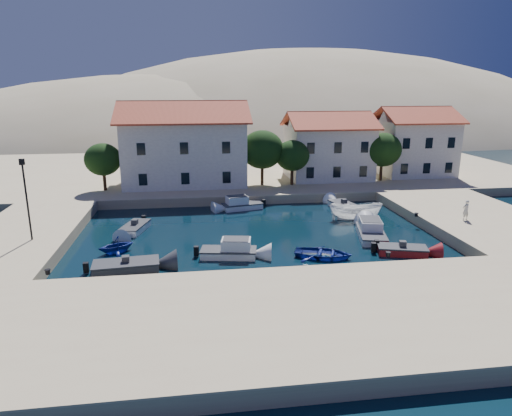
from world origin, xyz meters
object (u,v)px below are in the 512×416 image
at_px(building_right, 414,140).
at_px(cabin_cruiser_east, 371,232).
at_px(building_left, 185,142).
at_px(building_mid, 328,144).
at_px(boat_east, 355,220).
at_px(cabin_cruiser_south, 229,251).
at_px(pedestrian, 466,210).
at_px(lamppost, 26,192).
at_px(rowboat_south, 323,257).

distance_m(building_right, cabin_cruiser_east, 27.04).
xyz_separation_m(building_left, building_mid, (18.00, 1.00, -0.71)).
xyz_separation_m(building_mid, boat_east, (-1.96, -16.17, -5.22)).
distance_m(building_mid, cabin_cruiser_south, 28.66).
xyz_separation_m(building_left, cabin_cruiser_south, (3.31, -23.15, -5.46)).
relative_size(cabin_cruiser_east, pedestrian, 3.03).
distance_m(cabin_cruiser_south, pedestrian, 21.40).
bearing_deg(cabin_cruiser_south, pedestrian, 19.39).
relative_size(building_mid, lamppost, 1.69).
distance_m(building_mid, boat_east, 17.11).
bearing_deg(building_right, building_left, -176.19).
bearing_deg(cabin_cruiser_east, building_mid, 7.14).
distance_m(building_left, boat_east, 22.86).
bearing_deg(rowboat_south, lamppost, 101.01).
relative_size(building_right, pedestrian, 5.25).
height_order(building_left, building_right, building_left).
relative_size(lamppost, cabin_cruiser_east, 1.14).
height_order(building_left, pedestrian, building_left).
distance_m(boat_east, pedestrian, 9.65).
bearing_deg(boat_east, rowboat_south, 161.34).
bearing_deg(cabin_cruiser_south, boat_east, 42.05).
bearing_deg(lamppost, cabin_cruiser_east, -0.66).
xyz_separation_m(lamppost, rowboat_south, (21.79, -4.20, -4.75)).
relative_size(lamppost, cabin_cruiser_south, 1.42).
bearing_deg(building_left, cabin_cruiser_east, -52.54).
distance_m(building_right, cabin_cruiser_south, 37.01).
xyz_separation_m(cabin_cruiser_south, cabin_cruiser_east, (12.26, 2.84, 0.00)).
bearing_deg(cabin_cruiser_east, rowboat_south, 140.11).
height_order(building_left, rowboat_south, building_left).
height_order(lamppost, cabin_cruiser_east, lamppost).
relative_size(building_right, rowboat_south, 2.23).
xyz_separation_m(building_right, cabin_cruiser_south, (-26.69, -25.15, -5.00)).
height_order(building_right, cabin_cruiser_east, building_right).
distance_m(building_mid, building_right, 12.04).
relative_size(building_left, pedestrian, 8.17).
relative_size(rowboat_south, pedestrian, 2.35).
height_order(building_mid, building_right, building_right).
distance_m(rowboat_south, boat_east, 10.71).
relative_size(building_left, building_mid, 1.40).
bearing_deg(cabin_cruiser_east, lamppost, 103.01).
height_order(rowboat_south, pedestrian, pedestrian).
bearing_deg(lamppost, rowboat_south, -10.92).
bearing_deg(building_right, pedestrian, -104.57).
distance_m(building_left, cabin_cruiser_east, 26.16).
relative_size(building_left, rowboat_south, 3.47).
height_order(building_left, lamppost, building_left).
bearing_deg(building_mid, cabin_cruiser_south, -121.32).
bearing_deg(boat_east, pedestrian, -104.48).
bearing_deg(cabin_cruiser_south, lamppost, 177.96).
bearing_deg(pedestrian, building_mid, -87.02).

